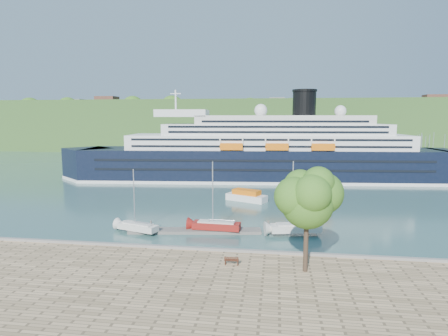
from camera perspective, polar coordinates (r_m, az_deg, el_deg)
The scene contains 11 objects.
ground at distance 44.89m, azimuth -5.85°, elevation -13.30°, with size 400.00×400.00×0.00m, color #315755.
far_hillside at distance 185.97m, azimuth 4.91°, elevation 6.46°, with size 400.00×50.00×24.00m, color #325421.
quay_coping at distance 44.31m, azimuth -5.93°, elevation -12.01°, with size 220.00×0.50×0.30m, color slate.
cruise_ship at distance 95.67m, azimuth 5.58°, elevation 4.96°, with size 102.41×14.91×23.00m, color black, non-canonical shape.
park_bench at distance 39.67m, azimuth 1.17°, elevation -13.85°, with size 1.55×0.64×1.00m, color #4A2315, non-canonical shape.
promenade_tree at distance 37.37m, azimuth 12.50°, elevation -7.08°, with size 6.82×6.82×11.30m, color #2D671B, non-canonical shape.
floating_pontoon at distance 53.62m, azimuth -4.46°, elevation -9.51°, with size 18.60×2.27×0.41m, color gray, non-canonical shape.
sailboat_white_near at distance 53.37m, azimuth -13.12°, elevation -5.22°, with size 6.66×1.85×8.60m, color silver, non-canonical shape.
sailboat_red at distance 52.19m, azimuth -1.18°, elevation -4.77°, with size 7.41×2.06×9.57m, color maroon, non-canonical shape.
sailboat_white_far at distance 51.92m, azimuth 10.95°, elevation -4.85°, with size 7.58×2.11×9.79m, color silver, non-canonical shape.
tender_launch at distance 72.71m, azimuth 3.45°, elevation -4.16°, with size 8.00×2.74×2.21m, color orange, non-canonical shape.
Camera 1 is at (10.23, -40.64, 16.10)m, focal length 30.00 mm.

